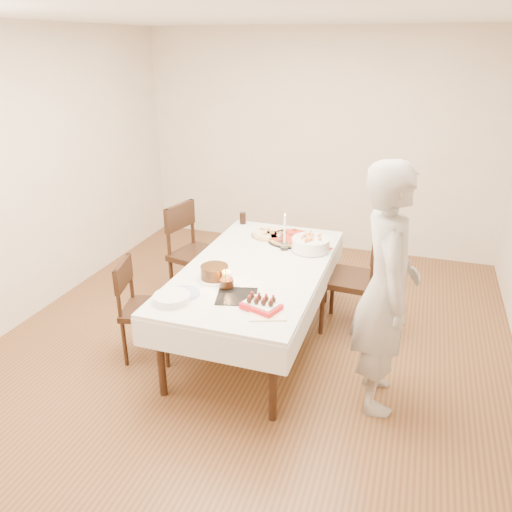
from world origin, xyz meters
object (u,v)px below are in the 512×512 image
(person, at_px, (386,290))
(birthday_cake, at_px, (227,279))
(taper_candle, at_px, (285,231))
(pizza_white, at_px, (271,234))
(chair_right_savory, at_px, (350,279))
(chair_left_savory, at_px, (199,255))
(pizza_pepperoni, at_px, (291,238))
(strawberry_box, at_px, (261,305))
(dining_table, at_px, (256,305))
(cola_glass, at_px, (243,218))
(layer_cake, at_px, (215,272))
(pasta_bowl, at_px, (311,244))
(chair_left_dessert, at_px, (149,309))

(person, bearing_deg, birthday_cake, 78.24)
(taper_candle, bearing_deg, pizza_white, 127.31)
(chair_right_savory, bearing_deg, chair_left_savory, -178.84)
(pizza_white, xyz_separation_m, pizza_pepperoni, (0.21, -0.04, 0.00))
(person, distance_m, taper_candle, 1.33)
(taper_candle, height_order, strawberry_box, taper_candle)
(taper_candle, bearing_deg, dining_table, -106.71)
(person, height_order, cola_glass, person)
(dining_table, xyz_separation_m, cola_glass, (-0.48, 0.98, 0.43))
(strawberry_box, bearing_deg, chair_left_savory, 130.51)
(chair_left_savory, xyz_separation_m, person, (1.91, -1.02, 0.40))
(dining_table, height_order, pizza_white, pizza_white)
(chair_left_savory, distance_m, layer_cake, 1.10)
(person, bearing_deg, pizza_pepperoni, 28.91)
(pasta_bowl, distance_m, layer_cake, 1.03)
(birthday_cake, bearing_deg, chair_left_dessert, -178.22)
(chair_right_savory, distance_m, chair_left_dessert, 1.83)
(chair_left_savory, bearing_deg, pizza_white, -154.78)
(chair_right_savory, relative_size, person, 0.55)
(strawberry_box, bearing_deg, pasta_bowl, 85.68)
(dining_table, distance_m, strawberry_box, 0.86)
(chair_left_savory, relative_size, pizza_pepperoni, 2.19)
(strawberry_box, bearing_deg, birthday_cake, 146.31)
(chair_left_savory, xyz_separation_m, pizza_white, (0.71, 0.16, 0.25))
(chair_left_savory, height_order, pizza_pepperoni, chair_left_savory)
(strawberry_box, bearing_deg, dining_table, 111.36)
(chair_right_savory, distance_m, strawberry_box, 1.32)
(taper_candle, bearing_deg, chair_right_savory, 6.41)
(chair_left_dessert, bearing_deg, taper_candle, -149.63)
(pasta_bowl, height_order, taper_candle, taper_candle)
(birthday_cake, bearing_deg, pizza_white, 90.13)
(chair_left_savory, xyz_separation_m, strawberry_box, (1.07, -1.26, 0.27))
(layer_cake, xyz_separation_m, strawberry_box, (0.51, -0.36, -0.02))
(dining_table, bearing_deg, strawberry_box, -68.64)
(chair_left_dessert, xyz_separation_m, pasta_bowl, (1.16, 0.97, 0.37))
(chair_left_savory, xyz_separation_m, birthday_cake, (0.71, -1.02, 0.31))
(pizza_white, bearing_deg, chair_left_savory, -167.08)
(layer_cake, bearing_deg, person, -4.92)
(pizza_white, height_order, birthday_cake, birthday_cake)
(pizza_white, relative_size, layer_cake, 1.36)
(layer_cake, bearing_deg, dining_table, 55.28)
(pasta_bowl, distance_m, cola_glass, 0.98)
(pizza_white, xyz_separation_m, cola_glass, (-0.39, 0.26, 0.04))
(pizza_white, bearing_deg, chair_right_savory, -14.56)
(chair_left_dessert, bearing_deg, pizza_pepperoni, -142.58)
(chair_left_dessert, xyz_separation_m, pizza_white, (0.70, 1.20, 0.33))
(dining_table, relative_size, layer_cake, 7.48)
(birthday_cake, bearing_deg, pizza_pepperoni, 79.60)
(person, bearing_deg, chair_right_savory, 8.79)
(dining_table, height_order, chair_left_savory, chair_left_savory)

